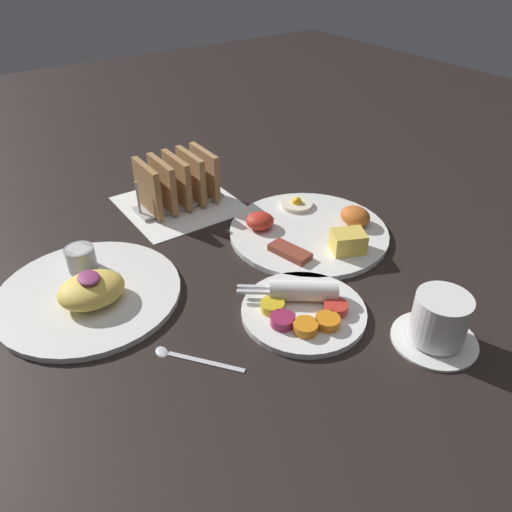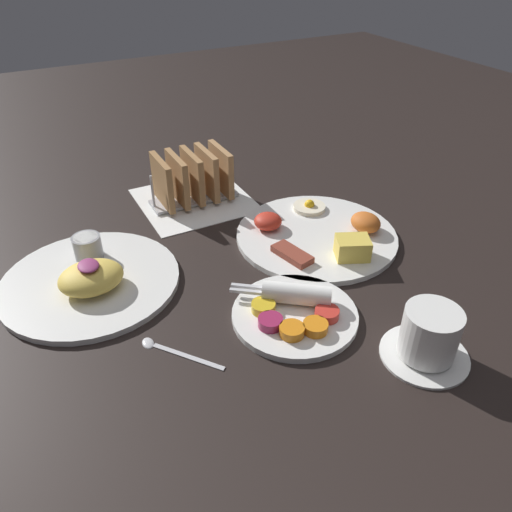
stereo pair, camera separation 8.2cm
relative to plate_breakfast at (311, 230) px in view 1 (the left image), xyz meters
name	(u,v)px [view 1 (the left image)]	position (x,y,z in m)	size (l,w,h in m)	color
ground_plane	(208,268)	(-0.02, -0.21, -0.01)	(3.00, 3.00, 0.00)	black
napkin_flat	(179,204)	(-0.25, -0.15, -0.01)	(0.22, 0.22, 0.00)	white
plate_breakfast	(311,230)	(0.00, 0.00, 0.00)	(0.30, 0.30, 0.05)	white
plate_condiments	(304,308)	(0.17, -0.15, 0.00)	(0.19, 0.19, 0.04)	white
plate_foreground	(89,290)	(-0.06, -0.40, 0.00)	(0.29, 0.29, 0.06)	white
toast_rack	(177,182)	(-0.25, -0.15, 0.04)	(0.10, 0.18, 0.10)	#B7B7BC
coffee_cup	(439,322)	(0.32, -0.04, 0.03)	(0.12, 0.12, 0.08)	white
teaspoon	(183,356)	(0.14, -0.34, -0.01)	(0.11, 0.08, 0.01)	silver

